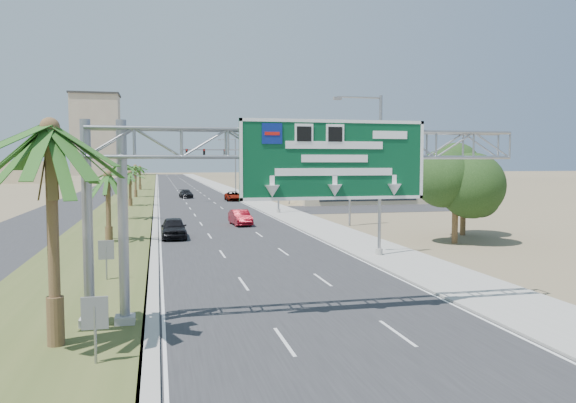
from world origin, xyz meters
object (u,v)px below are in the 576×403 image
at_px(palm_near, 50,129).
at_px(pole_sign_blue, 289,160).
at_px(car_left_lane, 174,228).
at_px(pole_sign_red_far, 255,157).
at_px(car_right_lane, 233,196).
at_px(pole_sign_red_near, 350,159).
at_px(car_far, 186,194).
at_px(store_building, 356,189).
at_px(sign_gantry, 291,158).
at_px(car_mid_lane, 240,218).
at_px(signal_mast, 235,169).

xyz_separation_m(palm_near, pole_sign_blue, (21.23, 57.83, -0.78)).
relative_size(car_left_lane, pole_sign_red_far, 0.56).
distance_m(palm_near, car_right_lane, 67.74).
bearing_deg(car_right_lane, pole_sign_red_near, -79.99).
relative_size(car_right_lane, pole_sign_red_near, 0.63).
relative_size(car_right_lane, pole_sign_red_far, 0.59).
relative_size(palm_near, car_far, 1.81).
bearing_deg(store_building, pole_sign_red_near, -111.14).
bearing_deg(pole_sign_red_far, sign_gantry, -98.59).
relative_size(sign_gantry, car_far, 3.63).
bearing_deg(store_building, pole_sign_red_far, 138.75).
bearing_deg(pole_sign_red_near, pole_sign_blue, 88.47).
distance_m(car_far, pole_sign_blue, 21.92).
bearing_deg(car_right_lane, car_mid_lane, -96.14).
height_order(car_right_lane, pole_sign_red_far, pole_sign_red_far).
bearing_deg(pole_sign_red_near, car_mid_lane, 164.27).
xyz_separation_m(car_mid_lane, pole_sign_blue, (10.53, 24.75, 5.44)).
relative_size(car_mid_lane, car_right_lane, 0.86).
distance_m(sign_gantry, pole_sign_red_far, 68.14).
relative_size(palm_near, car_mid_lane, 1.93).
relative_size(sign_gantry, pole_sign_red_near, 2.10).
bearing_deg(signal_mast, car_left_lane, -104.51).
bearing_deg(car_right_lane, sign_gantry, -95.29).
distance_m(car_mid_lane, car_far, 41.24).
relative_size(palm_near, pole_sign_red_far, 0.98).
bearing_deg(car_left_lane, signal_mast, 75.41).
bearing_deg(palm_near, car_mid_lane, 72.07).
distance_m(sign_gantry, car_mid_lane, 31.71).
bearing_deg(store_building, palm_near, -118.28).
relative_size(store_building, pole_sign_blue, 2.19).
bearing_deg(signal_mast, palm_near, -102.66).
bearing_deg(store_building, car_right_lane, 154.81).
distance_m(palm_near, pole_sign_red_far, 71.68).
bearing_deg(signal_mast, car_right_lane, 89.05).
bearing_deg(car_mid_lane, palm_near, -112.50).
xyz_separation_m(car_far, pole_sign_red_near, (12.76, -43.89, 5.51)).
bearing_deg(car_left_lane, palm_near, -99.88).
xyz_separation_m(sign_gantry, pole_sign_blue, (13.09, 55.90, 0.10)).
relative_size(sign_gantry, palm_near, 2.01).
height_order(car_far, pole_sign_blue, pole_sign_blue).
bearing_deg(sign_gantry, car_mid_lane, 85.30).
relative_size(car_right_lane, pole_sign_blue, 0.61).
bearing_deg(palm_near, pole_sign_red_near, 55.94).
bearing_deg(pole_sign_red_far, car_right_lane, -139.00).
relative_size(palm_near, car_left_lane, 1.77).
distance_m(car_left_lane, pole_sign_blue, 36.97).
bearing_deg(car_far, sign_gantry, -95.53).
distance_m(palm_near, pole_sign_blue, 61.60).
distance_m(store_building, car_left_lane, 42.26).
bearing_deg(palm_near, signal_mast, 77.34).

